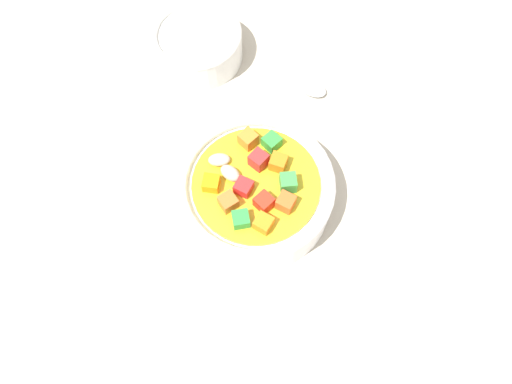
{
  "coord_description": "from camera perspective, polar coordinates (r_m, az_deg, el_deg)",
  "views": [
    {
      "loc": [
        2.4,
        -21.19,
        48.93
      ],
      "look_at": [
        0.0,
        0.0,
        2.46
      ],
      "focal_mm": 35.28,
      "sensor_mm": 36.0,
      "label": 1
    }
  ],
  "objects": [
    {
      "name": "spoon",
      "position": [
        0.59,
        12.42,
        8.61
      ],
      "size": [
        21.13,
        10.61,
        1.03
      ],
      "rotation": [
        0.0,
        0.0,
        2.72
      ],
      "color": "silver",
      "rests_on": "ground_plane"
    },
    {
      "name": "ground_plane",
      "position": [
        0.54,
        0.0,
        -1.52
      ],
      "size": [
        140.0,
        140.0,
        2.0
      ],
      "primitive_type": "cube",
      "color": "#BAB2A0"
    },
    {
      "name": "soup_bowl_main",
      "position": [
        0.51,
        -0.01,
        0.13
      ],
      "size": [
        15.73,
        15.73,
        6.24
      ],
      "color": "white",
      "rests_on": "ground_plane"
    },
    {
      "name": "side_bowl_small",
      "position": [
        0.62,
        -6.65,
        16.36
      ],
      "size": [
        10.65,
        10.65,
        4.33
      ],
      "color": "white",
      "rests_on": "ground_plane"
    }
  ]
}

